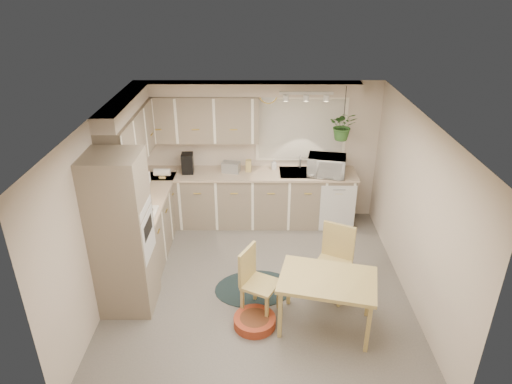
# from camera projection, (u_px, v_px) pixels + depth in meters

# --- Properties ---
(floor) EXTENTS (4.20, 4.20, 0.00)m
(floor) POSITION_uv_depth(u_px,v_px,m) (259.00, 286.00, 6.36)
(floor) COLOR slate
(floor) RESTS_ON ground
(ceiling) EXTENTS (4.20, 4.20, 0.00)m
(ceiling) POSITION_uv_depth(u_px,v_px,m) (259.00, 119.00, 5.31)
(ceiling) COLOR silver
(ceiling) RESTS_ON wall_back
(wall_back) EXTENTS (4.00, 0.04, 2.40)m
(wall_back) POSITION_uv_depth(u_px,v_px,m) (259.00, 151.00, 7.72)
(wall_back) COLOR beige
(wall_back) RESTS_ON floor
(wall_front) EXTENTS (4.00, 0.04, 2.40)m
(wall_front) POSITION_uv_depth(u_px,v_px,m) (259.00, 324.00, 3.94)
(wall_front) COLOR beige
(wall_front) RESTS_ON floor
(wall_left) EXTENTS (0.04, 4.20, 2.40)m
(wall_left) POSITION_uv_depth(u_px,v_px,m) (103.00, 209.00, 5.84)
(wall_left) COLOR beige
(wall_left) RESTS_ON floor
(wall_right) EXTENTS (0.04, 4.20, 2.40)m
(wall_right) POSITION_uv_depth(u_px,v_px,m) (415.00, 210.00, 5.83)
(wall_right) COLOR beige
(wall_right) RESTS_ON floor
(base_cab_left) EXTENTS (0.60, 1.85, 0.90)m
(base_cab_left) POSITION_uv_depth(u_px,v_px,m) (147.00, 226.00, 6.96)
(base_cab_left) COLOR gray
(base_cab_left) RESTS_ON floor
(base_cab_back) EXTENTS (3.60, 0.60, 0.90)m
(base_cab_back) POSITION_uv_depth(u_px,v_px,m) (247.00, 199.00, 7.78)
(base_cab_back) COLOR gray
(base_cab_back) RESTS_ON floor
(counter_left) EXTENTS (0.64, 1.89, 0.04)m
(counter_left) POSITION_uv_depth(u_px,v_px,m) (145.00, 198.00, 6.75)
(counter_left) COLOR beige
(counter_left) RESTS_ON base_cab_left
(counter_back) EXTENTS (3.64, 0.64, 0.04)m
(counter_back) POSITION_uv_depth(u_px,v_px,m) (247.00, 174.00, 7.57)
(counter_back) COLOR beige
(counter_back) RESTS_ON base_cab_back
(oven_stack) EXTENTS (0.65, 0.65, 2.10)m
(oven_stack) POSITION_uv_depth(u_px,v_px,m) (122.00, 235.00, 5.57)
(oven_stack) COLOR gray
(oven_stack) RESTS_ON floor
(wall_oven_face) EXTENTS (0.02, 0.56, 0.58)m
(wall_oven_face) POSITION_uv_depth(u_px,v_px,m) (148.00, 235.00, 5.57)
(wall_oven_face) COLOR silver
(wall_oven_face) RESTS_ON oven_stack
(upper_cab_left) EXTENTS (0.35, 2.00, 0.75)m
(upper_cab_left) POSITION_uv_depth(u_px,v_px,m) (131.00, 138.00, 6.47)
(upper_cab_left) COLOR gray
(upper_cab_left) RESTS_ON wall_left
(upper_cab_back) EXTENTS (2.00, 0.35, 0.75)m
(upper_cab_back) POSITION_uv_depth(u_px,v_px,m) (196.00, 119.00, 7.30)
(upper_cab_back) COLOR gray
(upper_cab_back) RESTS_ON wall_back
(soffit_left) EXTENTS (0.30, 2.00, 0.20)m
(soffit_left) POSITION_uv_depth(u_px,v_px,m) (125.00, 105.00, 6.26)
(soffit_left) COLOR beige
(soffit_left) RESTS_ON wall_left
(soffit_back) EXTENTS (3.60, 0.30, 0.20)m
(soffit_back) POSITION_uv_depth(u_px,v_px,m) (246.00, 89.00, 7.11)
(soffit_back) COLOR beige
(soffit_back) RESTS_ON wall_back
(cooktop) EXTENTS (0.52, 0.58, 0.02)m
(cooktop) POSITION_uv_depth(u_px,v_px,m) (136.00, 216.00, 6.22)
(cooktop) COLOR silver
(cooktop) RESTS_ON counter_left
(range_hood) EXTENTS (0.40, 0.60, 0.14)m
(range_hood) POSITION_uv_depth(u_px,v_px,m) (130.00, 186.00, 6.02)
(range_hood) COLOR silver
(range_hood) RESTS_ON upper_cab_left
(window_blinds) EXTENTS (1.40, 0.02, 1.00)m
(window_blinds) POSITION_uv_depth(u_px,v_px,m) (301.00, 129.00, 7.52)
(window_blinds) COLOR silver
(window_blinds) RESTS_ON wall_back
(window_frame) EXTENTS (1.50, 0.02, 1.10)m
(window_frame) POSITION_uv_depth(u_px,v_px,m) (301.00, 129.00, 7.53)
(window_frame) COLOR white
(window_frame) RESTS_ON wall_back
(sink) EXTENTS (0.70, 0.48, 0.10)m
(sink) POSITION_uv_depth(u_px,v_px,m) (301.00, 175.00, 7.58)
(sink) COLOR #9DA0A4
(sink) RESTS_ON counter_back
(dishwasher_front) EXTENTS (0.58, 0.02, 0.83)m
(dishwasher_front) POSITION_uv_depth(u_px,v_px,m) (337.00, 209.00, 7.51)
(dishwasher_front) COLOR silver
(dishwasher_front) RESTS_ON base_cab_back
(track_light_bar) EXTENTS (0.80, 0.04, 0.04)m
(track_light_bar) POSITION_uv_depth(u_px,v_px,m) (306.00, 93.00, 6.73)
(track_light_bar) COLOR silver
(track_light_bar) RESTS_ON ceiling
(wall_clock) EXTENTS (0.30, 0.03, 0.30)m
(wall_clock) POSITION_uv_depth(u_px,v_px,m) (268.00, 94.00, 7.27)
(wall_clock) COLOR gold
(wall_clock) RESTS_ON wall_back
(dining_table) EXTENTS (1.27, 0.99, 0.71)m
(dining_table) POSITION_uv_depth(u_px,v_px,m) (326.00, 302.00, 5.49)
(dining_table) COLOR #D2B769
(dining_table) RESTS_ON floor
(chair_left) EXTENTS (0.57, 0.57, 0.90)m
(chair_left) POSITION_uv_depth(u_px,v_px,m) (261.00, 283.00, 5.69)
(chair_left) COLOR #D2B769
(chair_left) RESTS_ON floor
(chair_back) EXTENTS (0.62, 0.62, 0.98)m
(chair_back) POSITION_uv_depth(u_px,v_px,m) (332.00, 264.00, 5.99)
(chair_back) COLOR #D2B769
(chair_back) RESTS_ON floor
(braided_rug) EXTENTS (1.20, 0.97, 0.01)m
(braided_rug) POSITION_uv_depth(u_px,v_px,m) (254.00, 288.00, 6.30)
(braided_rug) COLOR black
(braided_rug) RESTS_ON floor
(pet_bed) EXTENTS (0.64, 0.64, 0.12)m
(pet_bed) POSITION_uv_depth(u_px,v_px,m) (255.00, 321.00, 5.62)
(pet_bed) COLOR #A63721
(pet_bed) RESTS_ON floor
(microwave) EXTENTS (0.65, 0.44, 0.41)m
(microwave) POSITION_uv_depth(u_px,v_px,m) (327.00, 164.00, 7.38)
(microwave) COLOR silver
(microwave) RESTS_ON counter_back
(soap_bottle) EXTENTS (0.11, 0.19, 0.08)m
(soap_bottle) POSITION_uv_depth(u_px,v_px,m) (274.00, 167.00, 7.68)
(soap_bottle) COLOR silver
(soap_bottle) RESTS_ON counter_back
(hanging_plant) EXTENTS (0.48, 0.51, 0.36)m
(hanging_plant) POSITION_uv_depth(u_px,v_px,m) (343.00, 129.00, 7.13)
(hanging_plant) COLOR #2F5D25
(hanging_plant) RESTS_ON ceiling
(coffee_maker) EXTENTS (0.20, 0.24, 0.33)m
(coffee_maker) POSITION_uv_depth(u_px,v_px,m) (188.00, 163.00, 7.50)
(coffee_maker) COLOR black
(coffee_maker) RESTS_ON counter_back
(toaster) EXTENTS (0.32, 0.23, 0.18)m
(toaster) POSITION_uv_depth(u_px,v_px,m) (231.00, 167.00, 7.55)
(toaster) COLOR #9DA0A4
(toaster) RESTS_ON counter_back
(knife_block) EXTENTS (0.10, 0.10, 0.20)m
(knife_block) POSITION_uv_depth(u_px,v_px,m) (248.00, 166.00, 7.57)
(knife_block) COLOR #D2B769
(knife_block) RESTS_ON counter_back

